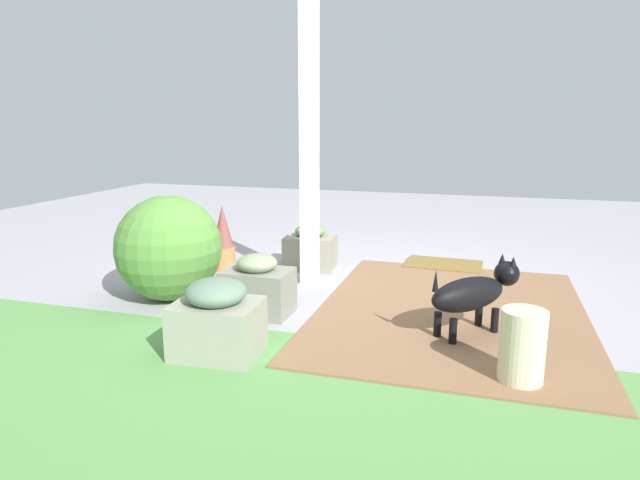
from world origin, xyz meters
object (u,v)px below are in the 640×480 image
stone_planter_mid (258,287)px  stone_planter_far (217,320)px  terracotta_pot_broad (199,233)px  doormat (443,265)px  terracotta_pot_spiky (223,239)px  ceramic_urn (522,347)px  dog (474,292)px  round_shrub (169,248)px  stone_planter_nearest (310,249)px  porch_pillar (309,138)px

stone_planter_mid → stone_planter_far: (-0.06, 0.71, 0.02)m
terracotta_pot_broad → doormat: bearing=-173.7°
stone_planter_mid → terracotta_pot_spiky: terracotta_pot_spiky is taller
stone_planter_far → ceramic_urn: stone_planter_far is taller
terracotta_pot_spiky → dog: (-2.19, 0.96, 0.00)m
round_shrub → dog: round_shrub is taller
doormat → terracotta_pot_spiky: bearing=19.6°
stone_planter_mid → terracotta_pot_broad: (1.22, -1.39, 0.04)m
stone_planter_nearest → terracotta_pot_broad: stone_planter_nearest is taller
stone_planter_far → ceramic_urn: 1.65m
stone_planter_mid → dog: dog is taller
round_shrub → terracotta_pot_broad: size_ratio=2.06×
round_shrub → ceramic_urn: size_ratio=1.99×
stone_planter_far → ceramic_urn: size_ratio=1.27×
ceramic_urn → doormat: ceramic_urn is taller
stone_planter_far → stone_planter_nearest: bearing=-87.8°
stone_planter_nearest → stone_planter_far: stone_planter_far is taller
stone_planter_mid → ceramic_urn: stone_planter_mid is taller
round_shrub → dog: (-2.19, 0.08, -0.11)m
terracotta_pot_spiky → ceramic_urn: (-2.45, 1.55, -0.08)m
dog → stone_planter_nearest: bearing=-40.1°
stone_planter_nearest → round_shrub: (0.73, 1.14, 0.21)m
porch_pillar → round_shrub: porch_pillar is taller
porch_pillar → terracotta_pot_broad: size_ratio=6.23×
stone_planter_far → dog: 1.57m
stone_planter_nearest → ceramic_urn: stone_planter_nearest is taller
ceramic_urn → doormat: size_ratio=0.58×
terracotta_pot_broad → dog: (-2.66, 1.37, 0.05)m
terracotta_pot_broad → ceramic_urn: (-2.92, 1.97, -0.03)m
porch_pillar → stone_planter_mid: porch_pillar is taller
stone_planter_nearest → porch_pillar: bearing=107.2°
dog → ceramic_urn: 0.66m
dog → doormat: size_ratio=0.88×
stone_planter_mid → dog: 1.44m
stone_planter_far → terracotta_pot_broad: (1.28, -2.10, 0.02)m
ceramic_urn → porch_pillar: bearing=-41.4°
porch_pillar → terracotta_pot_broad: bearing=-23.1°
stone_planter_nearest → dog: dog is taller
porch_pillar → round_shrub: bearing=39.2°
terracotta_pot_spiky → dog: size_ratio=0.97×
stone_planter_nearest → terracotta_pot_broad: size_ratio=1.23×
stone_planter_nearest → terracotta_pot_spiky: 0.79m
stone_planter_far → doormat: size_ratio=0.74×
ceramic_urn → doormat: 2.30m
stone_planter_mid → ceramic_urn: 1.79m
stone_planter_mid → stone_planter_far: bearing=94.5°
stone_planter_far → doormat: stone_planter_far is taller
stone_planter_mid → porch_pillar: bearing=-98.0°
terracotta_pot_broad → stone_planter_far: bearing=121.4°
porch_pillar → stone_planter_mid: size_ratio=5.04×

